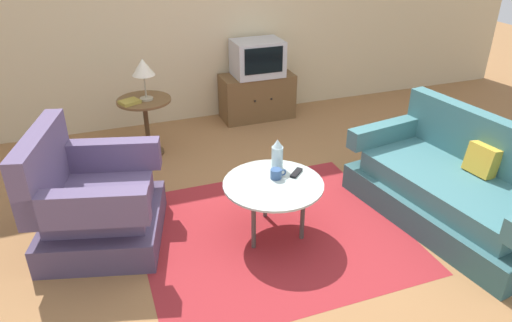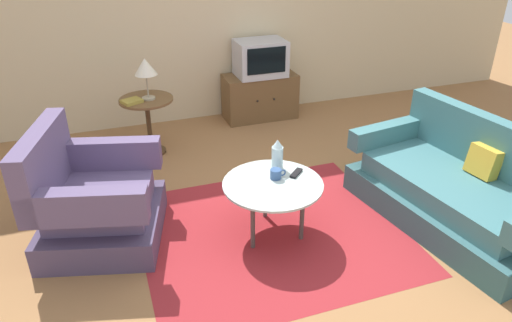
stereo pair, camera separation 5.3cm
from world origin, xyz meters
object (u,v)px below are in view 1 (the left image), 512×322
Objects in this scene: tv_remote_dark at (296,173)px; television at (257,58)px; mug at (276,174)px; coffee_table at (273,188)px; tv_stand at (257,96)px; table_lamp at (143,68)px; armchair at (93,205)px; couch at (456,190)px; side_table at (146,115)px; book at (130,102)px; vase at (277,155)px.

television is at bearing 33.95° from tv_remote_dark.
mug reaches higher than tv_remote_dark.
mug reaches higher than coffee_table.
table_lamp reaches higher than tv_stand.
armchair reaches higher than tv_remote_dark.
couch reaches higher than side_table.
coffee_table is at bearing -86.60° from book.
coffee_table is at bearing 88.04° from armchair.
television is (-0.00, -0.01, 0.49)m from tv_stand.
book is at bearing 175.24° from armchair.
vase is at bearing 97.36° from armchair.
tv_remote_dark is (0.11, -0.14, -0.12)m from vase.
side_table is (-0.72, 1.80, 0.02)m from coffee_table.
tv_stand is 3.87× the size of book.
tv_remote_dark is at bearing -102.45° from tv_stand.
table_lamp reaches higher than coffee_table.
television reaches higher than coffee_table.
table_lamp reaches higher than tv_remote_dark.
vase is at bearing -105.97° from tv_stand.
book is (-1.60, -0.62, -0.13)m from television.
tv_stand is 0.49m from television.
tv_stand is at bearing 74.03° from vase.
couch is at bearing -60.72° from tv_remote_dark.
armchair is 7.87× the size of tv_remote_dark.
television is 2.55× the size of book.
book is (-0.17, -0.05, -0.31)m from table_lamp.
vase is at bearing -106.06° from television.
tv_remote_dark is (0.92, -1.71, -0.47)m from table_lamp.
armchair is at bearing -136.81° from tv_stand.
couch is 3.12m from table_lamp.
tv_stand reaches higher than mug.
couch is 3.09m from side_table.
couch is at bearing -73.69° from tv_stand.
coffee_table is 1.94m from side_table.
coffee_table is at bearing -68.72° from table_lamp.
side_table is at bearing 37.74° from couch.
couch is at bearing -12.16° from coffee_table.
tv_stand is 1.52× the size of television.
vase is 0.21m from tv_remote_dark.
television is 1.39× the size of table_lamp.
table_lamp is (-1.42, -0.58, 0.67)m from tv_stand.
armchair is 1.27× the size of tv_stand.
vase is (1.46, -0.20, 0.28)m from armchair.
armchair is at bearing 172.24° from vase.
coffee_table is 0.24m from tv_remote_dark.
mug is 0.91× the size of tv_remote_dark.
television is at bearing 20.62° from side_table.
armchair is at bearing 124.22° from tv_remote_dark.
side_table is 0.25m from book.
couch is 3.12× the size of television.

